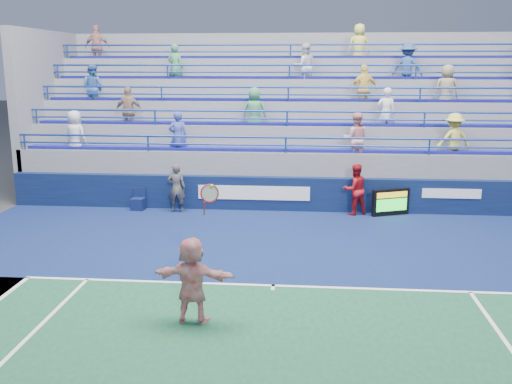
# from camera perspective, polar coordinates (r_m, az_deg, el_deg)

# --- Properties ---
(ground) EXTENTS (120.00, 120.00, 0.00)m
(ground) POSITION_cam_1_polar(r_m,az_deg,el_deg) (12.35, 1.73, -9.43)
(ground) COLOR #333538
(sponsor_wall) EXTENTS (18.00, 0.32, 1.10)m
(sponsor_wall) POSITION_cam_1_polar(r_m,az_deg,el_deg) (18.40, 2.92, -0.19)
(sponsor_wall) COLOR #0A1239
(sponsor_wall) RESTS_ON ground
(bleacher_stand) EXTENTS (18.00, 5.60, 6.13)m
(bleacher_stand) POSITION_cam_1_polar(r_m,az_deg,el_deg) (21.92, 3.31, 4.55)
(bleacher_stand) COLOR slate
(bleacher_stand) RESTS_ON ground
(serve_speed_board) EXTENTS (1.19, 0.59, 0.85)m
(serve_speed_board) POSITION_cam_1_polar(r_m,az_deg,el_deg) (18.26, 13.31, -1.01)
(serve_speed_board) COLOR black
(serve_speed_board) RESTS_ON ground
(judge_chair) EXTENTS (0.42, 0.42, 0.71)m
(judge_chair) POSITION_cam_1_polar(r_m,az_deg,el_deg) (18.89, -11.69, -1.10)
(judge_chair) COLOR #0D1741
(judge_chair) RESTS_ON ground
(tennis_player) EXTENTS (1.54, 0.59, 2.62)m
(tennis_player) POSITION_cam_1_polar(r_m,az_deg,el_deg) (10.53, -6.40, -8.74)
(tennis_player) COLOR white
(tennis_player) RESTS_ON ground
(line_judge) EXTENTS (0.60, 0.43, 1.57)m
(line_judge) POSITION_cam_1_polar(r_m,az_deg,el_deg) (18.30, -7.96, 0.40)
(line_judge) COLOR #121533
(line_judge) RESTS_ON ground
(ball_girl) EXTENTS (0.96, 0.87, 1.62)m
(ball_girl) POSITION_cam_1_polar(r_m,az_deg,el_deg) (18.08, 9.86, 0.25)
(ball_girl) COLOR #A9131B
(ball_girl) RESTS_ON ground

